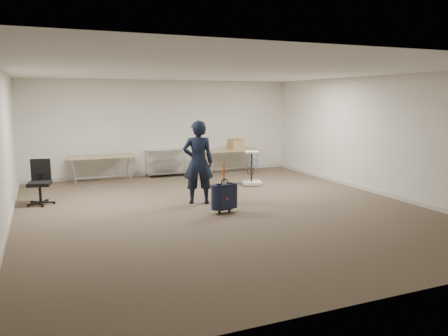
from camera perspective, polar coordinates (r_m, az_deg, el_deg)
name	(u,v)px	position (r m, az deg, el deg)	size (l,w,h in m)	color
ground	(222,209)	(9.09, -0.29, -5.39)	(9.00, 9.00, 0.00)	#4A3C2D
room_shell	(200,193)	(10.34, -3.21, -3.34)	(8.00, 9.00, 9.00)	silver
folding_table_left	(102,158)	(12.28, -15.70, 1.30)	(1.80, 0.75, 0.73)	#8C7356
folding_table_right	(230,151)	(13.28, 0.80, 2.20)	(1.80, 0.75, 0.73)	#8C7356
wire_shelf	(167,161)	(12.92, -7.41, 0.87)	(1.22, 0.47, 0.80)	silver
person	(198,162)	(9.44, -3.39, 0.75)	(0.66, 0.43, 1.81)	black
suitcase	(224,196)	(8.71, 0.05, -3.73)	(0.39, 0.25, 1.00)	black
office_chair	(40,191)	(10.24, -22.85, -2.77)	(0.59, 0.59, 0.97)	black
equipment_cart	(252,176)	(11.56, 3.65, -1.07)	(0.62, 0.62, 0.90)	beige
cardboard_box	(236,144)	(13.28, 1.55, 3.12)	(0.42, 0.32, 0.32)	#986347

